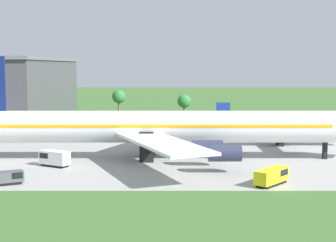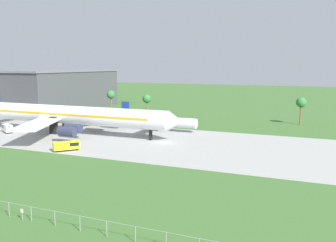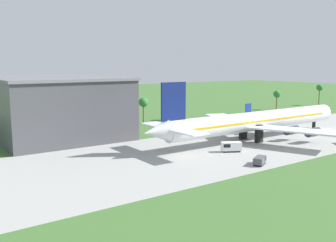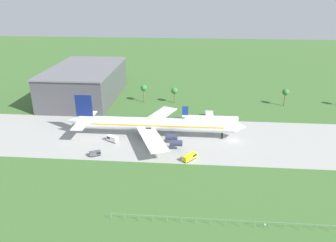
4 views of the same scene
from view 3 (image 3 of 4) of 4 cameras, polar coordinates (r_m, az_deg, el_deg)
ground_plane at (r=142.39m, az=22.89°, el=-1.17°), size 600.00×600.00×0.00m
taxiway_strip at (r=142.38m, az=22.89°, el=-1.17°), size 320.00×44.00×0.02m
jet_airliner at (r=114.80m, az=13.28°, el=-0.02°), size 78.72×50.94×18.18m
regional_aircraft at (r=143.55m, az=15.24°, el=0.48°), size 26.45×23.72×8.98m
fuel_truck at (r=98.57m, az=9.54°, el=-3.87°), size 5.49×4.25×2.60m
catering_van at (r=87.69m, az=13.83°, el=-5.83°), size 4.77×3.72×1.83m
terminal_building at (r=131.55m, az=-18.03°, el=2.44°), size 36.72×61.20×18.62m
palm_tree_row at (r=175.39m, az=11.08°, el=3.74°), size 118.00×3.60×11.69m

